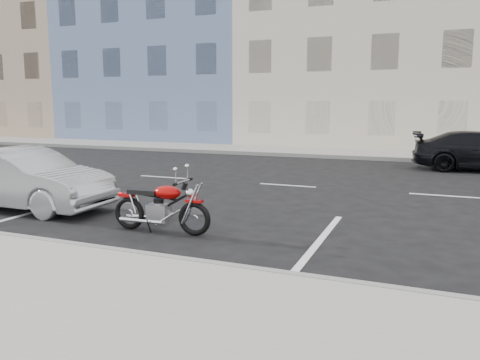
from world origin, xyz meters
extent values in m
plane|color=black|center=(0.00, 0.00, 0.00)|extent=(120.00, 120.00, 0.00)
cube|color=gray|center=(-5.00, 8.70, 0.07)|extent=(80.00, 3.40, 0.15)
cube|color=gray|center=(-5.00, 7.00, 0.08)|extent=(80.00, 0.12, 0.16)
cube|color=tan|center=(-26.00, 16.30, 6.00)|extent=(12.00, 12.00, 12.00)
cube|color=slate|center=(-14.00, 16.30, 6.50)|extent=(12.00, 12.00, 13.00)
cube|color=beige|center=(-2.00, 16.30, 5.75)|extent=(12.00, 12.00, 11.50)
torus|color=black|center=(-1.40, -5.45, 0.28)|extent=(0.60, 0.12, 0.60)
torus|color=black|center=(-2.69, -5.50, 0.28)|extent=(0.60, 0.12, 0.60)
cube|color=#9D0605|center=(-1.40, -5.45, 0.60)|extent=(0.31, 0.13, 0.04)
cube|color=#9D0605|center=(-2.72, -5.50, 0.61)|extent=(0.27, 0.15, 0.05)
cube|color=gray|center=(-2.08, -5.47, 0.34)|extent=(0.38, 0.28, 0.30)
ellipsoid|color=#9D0605|center=(-1.90, -5.47, 0.71)|extent=(0.51, 0.32, 0.24)
cube|color=black|center=(-2.37, -5.49, 0.69)|extent=(0.56, 0.25, 0.08)
cylinder|color=silver|center=(-1.60, -5.45, 0.92)|extent=(0.06, 0.62, 0.03)
sphere|color=silver|center=(-1.48, -5.45, 0.73)|extent=(0.15, 0.15, 0.15)
cylinder|color=silver|center=(-2.37, -5.61, 0.20)|extent=(0.85, 0.11, 0.07)
cylinder|color=silver|center=(-2.38, -5.36, 0.20)|extent=(0.85, 0.11, 0.07)
cylinder|color=silver|center=(-1.44, -5.45, 0.55)|extent=(0.34, 0.05, 0.71)
cylinder|color=black|center=(-1.89, -5.47, 0.49)|extent=(0.72, 0.07, 0.44)
imported|color=#9B9DA3|center=(-6.43, -4.97, 0.65)|extent=(3.98, 1.40, 1.31)
camera|label=1|loc=(1.56, -12.39, 2.22)|focal=35.00mm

